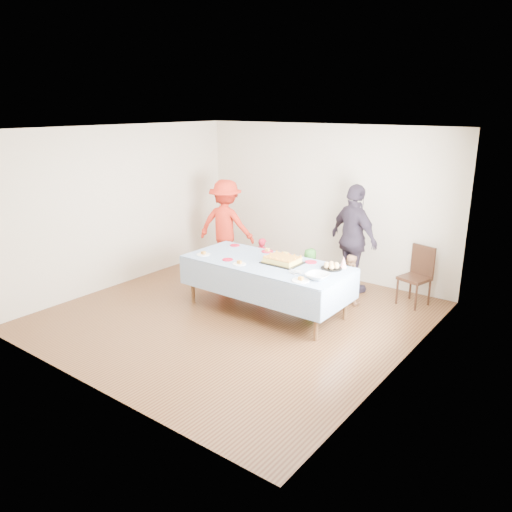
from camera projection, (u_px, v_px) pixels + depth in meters
The scene contains 22 objects.
ground at pixel (236, 315), 7.44m from camera, with size 5.00×5.00×0.00m, color #472514.
room_walls at pixel (238, 198), 6.90m from camera, with size 5.04×5.04×2.72m.
party_table at pixel (266, 265), 7.40m from camera, with size 2.50×1.10×0.78m.
birthday_cake at pixel (282, 260), 7.31m from camera, with size 0.55×0.42×0.10m.
rolls_tray at pixel (331, 266), 7.06m from camera, with size 0.30×0.30×0.09m.
punch_bowl at pixel (318, 276), 6.65m from camera, with size 0.31×0.31×0.08m, color silver.
party_hat at pixel (343, 262), 7.09m from camera, with size 0.10×0.10×0.17m, color white.
fork_pile at pixel (296, 272), 6.84m from camera, with size 0.24×0.18×0.07m, color white, non-canonical shape.
plate_red_far_a at pixel (235, 245), 8.23m from camera, with size 0.16×0.16×0.01m, color red.
plate_red_far_b at pixel (267, 251), 7.89m from camera, with size 0.19×0.19×0.01m, color red.
plate_red_far_c at pixel (285, 255), 7.68m from camera, with size 0.20×0.20×0.01m, color red.
plate_red_far_d at pixel (311, 262), 7.36m from camera, with size 0.18×0.18×0.01m, color red.
plate_red_near at pixel (228, 260), 7.47m from camera, with size 0.16×0.16×0.01m, color red.
plate_white_left at pixel (203, 254), 7.72m from camera, with size 0.21×0.21×0.01m, color white.
plate_white_mid at pixel (239, 264), 7.26m from camera, with size 0.20×0.20×0.01m, color white.
plate_white_right at pixel (301, 280), 6.58m from camera, with size 0.24×0.24×0.01m, color white.
dining_chair at pixel (418, 272), 7.74m from camera, with size 0.49×0.49×0.93m.
toddler_left at pixel (263, 259), 8.81m from camera, with size 0.28×0.19×0.78m, color red.
toddler_mid at pixel (310, 273), 8.01m from camera, with size 0.40×0.26×0.83m, color #317326.
toddler_right at pixel (349, 279), 7.78m from camera, with size 0.39×0.30×0.80m, color tan.
adult_left at pixel (226, 225), 9.34m from camera, with size 1.10×0.63×1.70m, color red.
adult_right at pixel (354, 239), 8.15m from camera, with size 1.06×0.44×1.80m, color #2F2635.
Camera 1 is at (4.36, -5.31, 3.02)m, focal length 35.00 mm.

